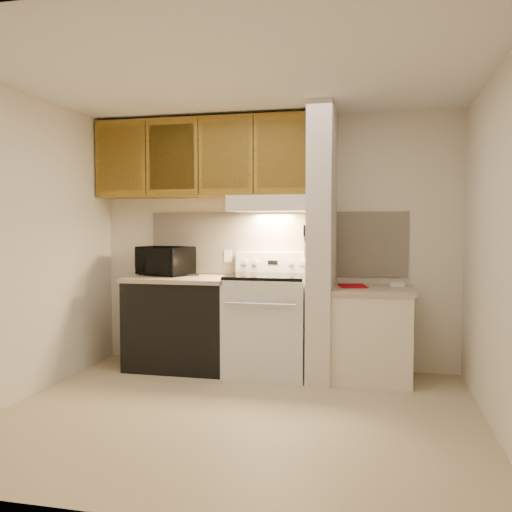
% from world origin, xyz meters
% --- Properties ---
extents(floor, '(3.60, 3.60, 0.00)m').
position_xyz_m(floor, '(0.00, 0.00, 0.00)').
color(floor, '#C6B28C').
rests_on(floor, ground).
extents(ceiling, '(3.60, 3.60, 0.00)m').
position_xyz_m(ceiling, '(0.00, 0.00, 2.50)').
color(ceiling, white).
rests_on(ceiling, wall_back).
extents(wall_back, '(3.60, 2.50, 0.02)m').
position_xyz_m(wall_back, '(0.00, 1.50, 1.25)').
color(wall_back, silver).
rests_on(wall_back, floor).
extents(wall_left, '(0.02, 3.00, 2.50)m').
position_xyz_m(wall_left, '(-1.80, 0.00, 1.25)').
color(wall_left, silver).
rests_on(wall_left, floor).
extents(wall_right, '(0.02, 3.00, 2.50)m').
position_xyz_m(wall_right, '(1.80, 0.00, 1.25)').
color(wall_right, silver).
rests_on(wall_right, floor).
extents(backsplash, '(2.60, 0.02, 0.63)m').
position_xyz_m(backsplash, '(0.00, 1.49, 1.24)').
color(backsplash, beige).
rests_on(backsplash, wall_back).
extents(range_body, '(0.76, 0.65, 0.92)m').
position_xyz_m(range_body, '(0.00, 1.16, 0.46)').
color(range_body, silver).
rests_on(range_body, floor).
extents(oven_window, '(0.50, 0.01, 0.30)m').
position_xyz_m(oven_window, '(0.00, 0.84, 0.50)').
color(oven_window, black).
rests_on(oven_window, range_body).
extents(oven_handle, '(0.65, 0.02, 0.02)m').
position_xyz_m(oven_handle, '(0.00, 0.80, 0.72)').
color(oven_handle, silver).
rests_on(oven_handle, range_body).
extents(cooktop, '(0.74, 0.64, 0.03)m').
position_xyz_m(cooktop, '(0.00, 1.16, 0.94)').
color(cooktop, black).
rests_on(cooktop, range_body).
extents(range_backguard, '(0.76, 0.08, 0.20)m').
position_xyz_m(range_backguard, '(0.00, 1.44, 1.05)').
color(range_backguard, silver).
rests_on(range_backguard, range_body).
extents(range_display, '(0.10, 0.01, 0.04)m').
position_xyz_m(range_display, '(0.00, 1.40, 1.05)').
color(range_display, black).
rests_on(range_display, range_backguard).
extents(range_knob_left_outer, '(0.05, 0.02, 0.05)m').
position_xyz_m(range_knob_left_outer, '(-0.28, 1.40, 1.05)').
color(range_knob_left_outer, silver).
rests_on(range_knob_left_outer, range_backguard).
extents(range_knob_left_inner, '(0.05, 0.02, 0.05)m').
position_xyz_m(range_knob_left_inner, '(-0.18, 1.40, 1.05)').
color(range_knob_left_inner, silver).
rests_on(range_knob_left_inner, range_backguard).
extents(range_knob_right_inner, '(0.05, 0.02, 0.05)m').
position_xyz_m(range_knob_right_inner, '(0.18, 1.40, 1.05)').
color(range_knob_right_inner, silver).
rests_on(range_knob_right_inner, range_backguard).
extents(range_knob_right_outer, '(0.05, 0.02, 0.05)m').
position_xyz_m(range_knob_right_outer, '(0.28, 1.40, 1.05)').
color(range_knob_right_outer, silver).
rests_on(range_knob_right_outer, range_backguard).
extents(dishwasher_front, '(1.00, 0.63, 0.87)m').
position_xyz_m(dishwasher_front, '(-0.88, 1.17, 0.43)').
color(dishwasher_front, black).
rests_on(dishwasher_front, floor).
extents(left_countertop, '(1.04, 0.67, 0.04)m').
position_xyz_m(left_countertop, '(-0.88, 1.17, 0.89)').
color(left_countertop, '#BAA58E').
rests_on(left_countertop, dishwasher_front).
extents(spoon_rest, '(0.25, 0.14, 0.02)m').
position_xyz_m(spoon_rest, '(-0.86, 1.28, 0.92)').
color(spoon_rest, black).
rests_on(spoon_rest, left_countertop).
extents(teal_jar, '(0.11, 0.11, 0.09)m').
position_xyz_m(teal_jar, '(-1.23, 1.32, 0.96)').
color(teal_jar, '#2B6363').
rests_on(teal_jar, left_countertop).
extents(outlet, '(0.08, 0.01, 0.12)m').
position_xyz_m(outlet, '(-0.48, 1.48, 1.10)').
color(outlet, silver).
rests_on(outlet, backsplash).
extents(microwave, '(0.62, 0.52, 0.29)m').
position_xyz_m(microwave, '(-1.10, 1.31, 1.06)').
color(microwave, black).
rests_on(microwave, left_countertop).
extents(partition_pillar, '(0.22, 0.70, 2.50)m').
position_xyz_m(partition_pillar, '(0.51, 1.15, 1.25)').
color(partition_pillar, silver).
rests_on(partition_pillar, floor).
extents(pillar_trim, '(0.01, 0.70, 0.04)m').
position_xyz_m(pillar_trim, '(0.39, 1.15, 1.30)').
color(pillar_trim, olive).
rests_on(pillar_trim, partition_pillar).
extents(knife_strip, '(0.02, 0.42, 0.04)m').
position_xyz_m(knife_strip, '(0.39, 1.10, 1.32)').
color(knife_strip, black).
rests_on(knife_strip, partition_pillar).
extents(knife_blade_a, '(0.01, 0.03, 0.16)m').
position_xyz_m(knife_blade_a, '(0.38, 0.95, 1.22)').
color(knife_blade_a, silver).
rests_on(knife_blade_a, knife_strip).
extents(knife_handle_a, '(0.02, 0.02, 0.10)m').
position_xyz_m(knife_handle_a, '(0.38, 0.93, 1.37)').
color(knife_handle_a, black).
rests_on(knife_handle_a, knife_strip).
extents(knife_blade_b, '(0.01, 0.04, 0.18)m').
position_xyz_m(knife_blade_b, '(0.38, 1.02, 1.21)').
color(knife_blade_b, silver).
rests_on(knife_blade_b, knife_strip).
extents(knife_handle_b, '(0.02, 0.02, 0.10)m').
position_xyz_m(knife_handle_b, '(0.38, 1.01, 1.37)').
color(knife_handle_b, black).
rests_on(knife_handle_b, knife_strip).
extents(knife_blade_c, '(0.01, 0.04, 0.20)m').
position_xyz_m(knife_blade_c, '(0.38, 1.10, 1.20)').
color(knife_blade_c, silver).
rests_on(knife_blade_c, knife_strip).
extents(knife_handle_c, '(0.02, 0.02, 0.10)m').
position_xyz_m(knife_handle_c, '(0.38, 1.11, 1.37)').
color(knife_handle_c, black).
rests_on(knife_handle_c, knife_strip).
extents(knife_blade_d, '(0.01, 0.04, 0.16)m').
position_xyz_m(knife_blade_d, '(0.38, 1.19, 1.22)').
color(knife_blade_d, silver).
rests_on(knife_blade_d, knife_strip).
extents(knife_handle_d, '(0.02, 0.02, 0.10)m').
position_xyz_m(knife_handle_d, '(0.38, 1.17, 1.37)').
color(knife_handle_d, black).
rests_on(knife_handle_d, knife_strip).
extents(knife_blade_e, '(0.01, 0.04, 0.18)m').
position_xyz_m(knife_blade_e, '(0.38, 1.26, 1.21)').
color(knife_blade_e, silver).
rests_on(knife_blade_e, knife_strip).
extents(knife_handle_e, '(0.02, 0.02, 0.10)m').
position_xyz_m(knife_handle_e, '(0.38, 1.26, 1.37)').
color(knife_handle_e, black).
rests_on(knife_handle_e, knife_strip).
extents(oven_mitt, '(0.03, 0.10, 0.25)m').
position_xyz_m(oven_mitt, '(0.38, 1.32, 1.22)').
color(oven_mitt, slate).
rests_on(oven_mitt, partition_pillar).
extents(right_cab_base, '(0.70, 0.60, 0.81)m').
position_xyz_m(right_cab_base, '(0.97, 1.15, 0.40)').
color(right_cab_base, silver).
rests_on(right_cab_base, floor).
extents(right_countertop, '(0.74, 0.64, 0.04)m').
position_xyz_m(right_countertop, '(0.97, 1.15, 0.83)').
color(right_countertop, '#BAA58E').
rests_on(right_countertop, right_cab_base).
extents(red_folder, '(0.30, 0.37, 0.01)m').
position_xyz_m(red_folder, '(0.79, 1.21, 0.86)').
color(red_folder, '#B2080F').
rests_on(red_folder, right_countertop).
extents(white_box, '(0.14, 0.11, 0.04)m').
position_xyz_m(white_box, '(1.19, 1.33, 0.87)').
color(white_box, white).
rests_on(white_box, right_countertop).
extents(range_hood, '(0.78, 0.44, 0.15)m').
position_xyz_m(range_hood, '(0.00, 1.28, 1.62)').
color(range_hood, silver).
rests_on(range_hood, upper_cabinets).
extents(hood_lip, '(0.78, 0.04, 0.06)m').
position_xyz_m(hood_lip, '(0.00, 1.07, 1.58)').
color(hood_lip, silver).
rests_on(hood_lip, range_hood).
extents(upper_cabinets, '(2.18, 0.33, 0.77)m').
position_xyz_m(upper_cabinets, '(-0.69, 1.32, 2.08)').
color(upper_cabinets, olive).
rests_on(upper_cabinets, wall_back).
extents(cab_door_a, '(0.46, 0.01, 0.63)m').
position_xyz_m(cab_door_a, '(-1.51, 1.17, 2.08)').
color(cab_door_a, olive).
rests_on(cab_door_a, upper_cabinets).
extents(cab_gap_a, '(0.01, 0.01, 0.73)m').
position_xyz_m(cab_gap_a, '(-1.23, 1.16, 2.08)').
color(cab_gap_a, black).
rests_on(cab_gap_a, upper_cabinets).
extents(cab_door_b, '(0.46, 0.01, 0.63)m').
position_xyz_m(cab_door_b, '(-0.96, 1.17, 2.08)').
color(cab_door_b, olive).
rests_on(cab_door_b, upper_cabinets).
extents(cab_gap_b, '(0.01, 0.01, 0.73)m').
position_xyz_m(cab_gap_b, '(-0.69, 1.16, 2.08)').
color(cab_gap_b, black).
rests_on(cab_gap_b, upper_cabinets).
extents(cab_door_c, '(0.46, 0.01, 0.63)m').
position_xyz_m(cab_door_c, '(-0.42, 1.17, 2.08)').
color(cab_door_c, olive).
rests_on(cab_door_c, upper_cabinets).
extents(cab_gap_c, '(0.01, 0.01, 0.73)m').
position_xyz_m(cab_gap_c, '(-0.14, 1.16, 2.08)').
color(cab_gap_c, black).
rests_on(cab_gap_c, upper_cabinets).
extents(cab_door_d, '(0.46, 0.01, 0.63)m').
position_xyz_m(cab_door_d, '(0.13, 1.17, 2.08)').
color(cab_door_d, olive).
rests_on(cab_door_d, upper_cabinets).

